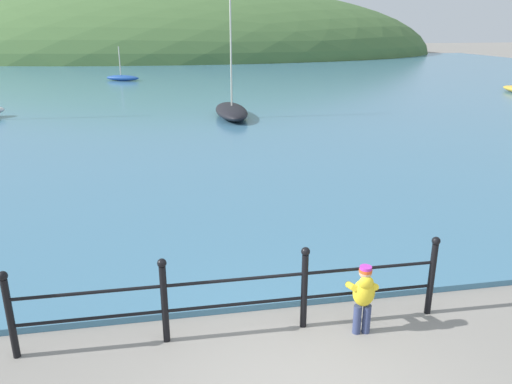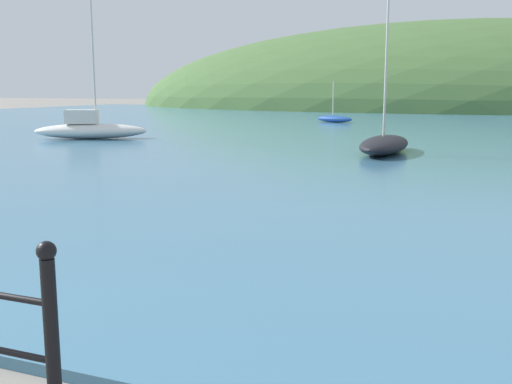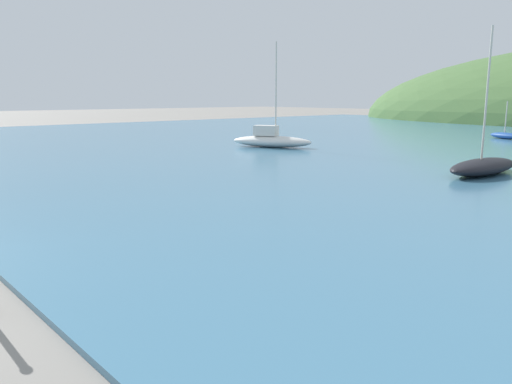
% 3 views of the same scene
% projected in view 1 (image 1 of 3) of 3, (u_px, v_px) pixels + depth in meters
% --- Properties ---
extents(water, '(80.00, 60.00, 0.10)m').
position_uv_depth(water, '(183.00, 83.00, 35.31)').
color(water, teal).
rests_on(water, ground).
extents(far_hillside, '(71.99, 39.60, 17.98)m').
position_uv_depth(far_hillside, '(172.00, 55.00, 67.47)').
color(far_hillside, '#476B38').
rests_on(far_hillside, ground).
extents(iron_railing, '(5.76, 0.12, 1.21)m').
position_uv_depth(iron_railing, '(236.00, 292.00, 6.61)').
color(iron_railing, black).
rests_on(iron_railing, ground).
extents(child_in_coat, '(0.40, 0.39, 1.00)m').
position_uv_depth(child_in_coat, '(364.00, 294.00, 6.64)').
color(child_in_coat, navy).
rests_on(child_in_coat, ground).
extents(boat_far_right, '(2.59, 1.69, 2.39)m').
position_uv_depth(boat_far_right, '(123.00, 78.00, 35.88)').
color(boat_far_right, '#1E4793').
rests_on(boat_far_right, water).
extents(boat_mid_harbor, '(1.34, 4.00, 4.94)m').
position_uv_depth(boat_mid_harbor, '(231.00, 111.00, 21.83)').
color(boat_mid_harbor, black).
rests_on(boat_mid_harbor, water).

